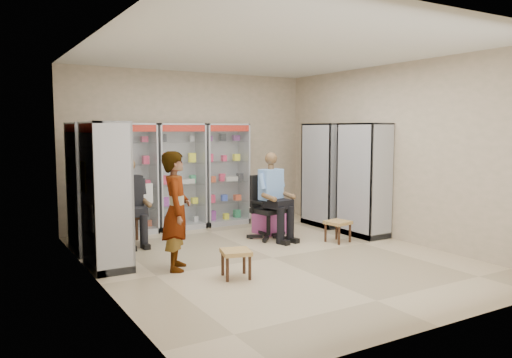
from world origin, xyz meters
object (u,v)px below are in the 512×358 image
cabinet_left_near (106,196)px  pink_trunk (270,220)px  cabinet_back_left (130,179)px  cabinet_right_far (325,175)px  cabinet_right_near (364,180)px  standing_man (176,211)px  woven_stool_a (338,231)px  woven_stool_b (236,264)px  seated_shopkeeper (270,199)px  cabinet_left_far (88,187)px  cabinet_back_right (225,174)px  wooden_chair (129,215)px  office_chair (269,207)px  cabinet_back_mid (180,176)px

cabinet_left_near → pink_trunk: bearing=104.6°
cabinet_back_left → cabinet_right_far: same height
cabinet_right_near → pink_trunk: cabinet_right_near is taller
cabinet_right_near → standing_man: 3.69m
woven_stool_a → woven_stool_b: bearing=-159.6°
seated_shopkeeper → cabinet_right_far: bearing=7.6°
cabinet_left_far → woven_stool_b: (1.30, -2.39, -0.82)m
woven_stool_a → standing_man: bearing=-176.9°
cabinet_back_right → cabinet_right_near: bearing=-53.8°
wooden_chair → cabinet_left_near: bearing=-117.6°
standing_man → woven_stool_b: bearing=-121.0°
cabinet_left_far → cabinet_left_near: size_ratio=1.00×
cabinet_right_near → cabinet_left_near: same height
cabinet_back_left → cabinet_right_near: size_ratio=1.00×
office_chair → standing_man: size_ratio=0.69×
standing_man → cabinet_back_mid: bearing=2.0°
cabinet_left_far → cabinet_back_mid: bearing=116.3°
wooden_chair → woven_stool_b: wooden_chair is taller
cabinet_left_far → cabinet_left_near: 1.10m
cabinet_back_right → woven_stool_b: cabinet_back_right is taller
cabinet_back_right → seated_shopkeeper: size_ratio=1.42×
seated_shopkeeper → woven_stool_a: bearing=-52.2°
office_chair → woven_stool_a: 1.25m
cabinet_back_left → cabinet_back_right: same height
cabinet_back_left → cabinet_back_mid: (0.95, 0.00, 0.00)m
cabinet_right_far → pink_trunk: cabinet_right_far is taller
cabinet_right_near → cabinet_left_far: same height
wooden_chair → office_chair: (2.18, -0.87, 0.08)m
cabinet_right_far → cabinet_left_far: same height
cabinet_right_far → office_chair: (-1.60, -0.47, -0.45)m
cabinet_left_far → office_chair: 2.97m
cabinet_right_far → woven_stool_b: bearing=124.7°
cabinet_left_far → cabinet_left_near: same height
cabinet_right_far → wooden_chair: (-3.78, 0.40, -0.53)m
woven_stool_a → woven_stool_b: (-2.43, -0.90, 0.00)m
cabinet_back_right → seated_shopkeeper: bearing=-88.8°
seated_shopkeeper → standing_man: 2.27m
cabinet_back_left → wooden_chair: size_ratio=2.13×
cabinet_back_mid → standing_man: bearing=-112.9°
cabinet_back_left → standing_man: size_ratio=1.25×
cabinet_left_near → cabinet_right_near: bearing=87.4°
cabinet_left_near → seated_shopkeeper: size_ratio=1.42×
cabinet_back_right → standing_man: cabinet_back_right is taller
cabinet_back_mid → pink_trunk: (1.26, -1.21, -0.76)m
cabinet_back_left → cabinet_left_near: size_ratio=1.00×
cabinet_back_right → cabinet_back_left: bearing=180.0°
cabinet_left_near → woven_stool_b: 2.01m
wooden_chair → cabinet_back_mid: bearing=31.3°
cabinet_left_near → wooden_chair: (0.68, 1.30, -0.53)m
cabinet_right_near → office_chair: 1.77m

